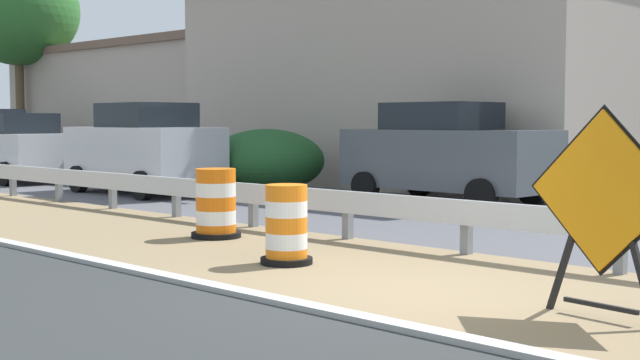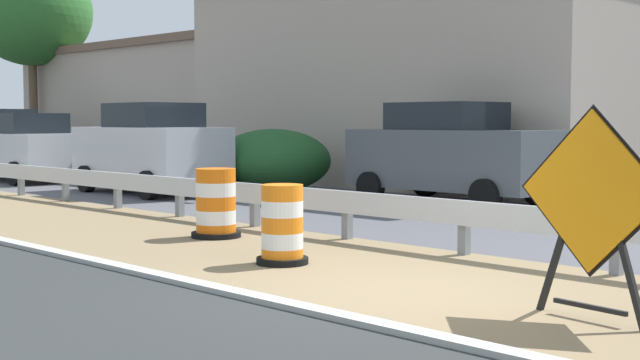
# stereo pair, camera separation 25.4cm
# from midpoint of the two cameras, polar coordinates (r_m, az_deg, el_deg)

# --- Properties ---
(ground_plane) EXTENTS (160.00, 160.00, 0.00)m
(ground_plane) POSITION_cam_midpoint_polar(r_m,az_deg,el_deg) (8.64, 5.61, -7.50)
(ground_plane) COLOR #2B2D2D
(median_dirt_strip) EXTENTS (3.77, 120.00, 0.01)m
(median_dirt_strip) POSITION_cam_midpoint_polar(r_m,az_deg,el_deg) (9.18, 8.26, -6.83)
(median_dirt_strip) COLOR #7F6B4C
(median_dirt_strip) RESTS_ON ground
(curb_near_edge) EXTENTS (0.20, 120.00, 0.11)m
(curb_near_edge) POSITION_cam_midpoint_polar(r_m,az_deg,el_deg) (7.68, -0.46, -8.91)
(curb_near_edge) COLOR #ADADA8
(curb_near_edge) RESTS_ON ground
(guardrail_median) EXTENTS (0.18, 47.13, 0.71)m
(guardrail_median) POSITION_cam_midpoint_polar(r_m,az_deg,el_deg) (11.01, 8.94, -2.31)
(guardrail_median) COLOR silver
(guardrail_median) RESTS_ON ground
(warning_sign_diamond) EXTENTS (0.22, 1.47, 1.87)m
(warning_sign_diamond) POSITION_cam_midpoint_polar(r_m,az_deg,el_deg) (7.66, 17.43, -1.36)
(warning_sign_diamond) COLOR black
(warning_sign_diamond) RESTS_ON ground
(traffic_barrel_nearest) EXTENTS (0.63, 0.63, 0.96)m
(traffic_barrel_nearest) POSITION_cam_midpoint_polar(r_m,az_deg,el_deg) (10.22, -2.97, -3.27)
(traffic_barrel_nearest) COLOR orange
(traffic_barrel_nearest) RESTS_ON ground
(traffic_barrel_close) EXTENTS (0.73, 0.73, 1.02)m
(traffic_barrel_close) POSITION_cam_midpoint_polar(r_m,az_deg,el_deg) (12.61, -7.55, -1.78)
(traffic_barrel_close) COLOR orange
(traffic_barrel_close) RESTS_ON ground
(car_lead_far_lane) EXTENTS (2.16, 4.31, 2.12)m
(car_lead_far_lane) POSITION_cam_midpoint_polar(r_m,az_deg,el_deg) (20.37, -12.09, 2.06)
(car_lead_far_lane) COLOR silver
(car_lead_far_lane) RESTS_ON ground
(car_distant_a) EXTENTS (2.15, 4.52, 2.09)m
(car_distant_a) POSITION_cam_midpoint_polar(r_m,az_deg,el_deg) (17.77, 8.06, 1.79)
(car_distant_a) COLOR #4C5156
(car_distant_a) RESTS_ON ground
(car_distant_b) EXTENTS (2.15, 4.08, 1.92)m
(car_distant_b) POSITION_cam_midpoint_polar(r_m,az_deg,el_deg) (25.36, -20.05, 2.05)
(car_distant_b) COLOR silver
(car_distant_b) RESTS_ON ground
(roadside_shop_near) EXTENTS (7.67, 12.90, 5.84)m
(roadside_shop_near) POSITION_cam_midpoint_polar(r_m,az_deg,el_deg) (24.32, 6.80, 6.83)
(roadside_shop_near) COLOR #AD9E8E
(roadside_shop_near) RESTS_ON ground
(roadside_shop_far) EXTENTS (6.85, 15.28, 4.78)m
(roadside_shop_far) POSITION_cam_midpoint_polar(r_m,az_deg,el_deg) (35.80, -10.18, 5.04)
(roadside_shop_far) COLOR #AD9E8E
(roadside_shop_far) RESTS_ON ground
(utility_pole_near) EXTENTS (0.24, 1.80, 7.95)m
(utility_pole_near) POSITION_cam_midpoint_polar(r_m,az_deg,el_deg) (21.34, 4.05, 10.49)
(utility_pole_near) COLOR brown
(utility_pole_near) RESTS_ON ground
(bush_roadside) EXTENTS (2.79, 2.79, 1.52)m
(bush_roadside) POSITION_cam_midpoint_polar(r_m,az_deg,el_deg) (20.40, -3.97, 1.30)
(bush_roadside) COLOR #1E4C23
(bush_roadside) RESTS_ON ground
(tree_roadside) EXTENTS (5.13, 5.13, 8.67)m
(tree_roadside) POSITION_cam_midpoint_polar(r_m,az_deg,el_deg) (38.99, -19.73, 10.59)
(tree_roadside) COLOR brown
(tree_roadside) RESTS_ON ground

